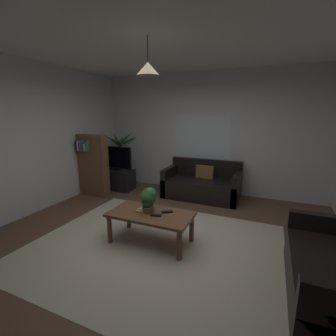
# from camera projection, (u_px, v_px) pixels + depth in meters

# --- Properties ---
(floor) EXTENTS (5.28, 5.16, 0.02)m
(floor) POSITION_uv_depth(u_px,v_px,m) (160.00, 241.00, 3.57)
(floor) COLOR brown
(floor) RESTS_ON ground
(rug) EXTENTS (3.43, 2.84, 0.01)m
(rug) POSITION_uv_depth(u_px,v_px,m) (154.00, 247.00, 3.39)
(rug) COLOR beige
(rug) RESTS_ON ground
(wall_back) EXTENTS (5.40, 0.06, 2.79)m
(wall_back) POSITION_uv_depth(u_px,v_px,m) (207.00, 134.00, 5.59)
(wall_back) COLOR silver
(wall_back) RESTS_ON ground
(wall_left) EXTENTS (0.06, 5.16, 2.79)m
(wall_left) POSITION_uv_depth(u_px,v_px,m) (26.00, 140.00, 4.30)
(wall_left) COLOR silver
(wall_left) RESTS_ON ground
(ceiling) EXTENTS (5.28, 5.16, 0.02)m
(ceiling) POSITION_uv_depth(u_px,v_px,m) (158.00, 35.00, 2.94)
(ceiling) COLOR white
(window_pane) EXTENTS (1.33, 0.01, 1.17)m
(window_pane) POSITION_uv_depth(u_px,v_px,m) (202.00, 141.00, 5.65)
(window_pane) COLOR white
(couch_under_window) EXTENTS (1.65, 0.85, 0.82)m
(couch_under_window) POSITION_uv_depth(u_px,v_px,m) (202.00, 185.00, 5.36)
(couch_under_window) COLOR black
(couch_under_window) RESTS_ON ground
(coffee_table) EXTENTS (1.21, 0.63, 0.46)m
(coffee_table) POSITION_uv_depth(u_px,v_px,m) (151.00, 217.00, 3.44)
(coffee_table) COLOR brown
(coffee_table) RESTS_ON ground
(book_on_table_0) EXTENTS (0.16, 0.14, 0.03)m
(book_on_table_0) POSITION_uv_depth(u_px,v_px,m) (142.00, 211.00, 3.47)
(book_on_table_0) COLOR gold
(book_on_table_0) RESTS_ON coffee_table
(book_on_table_1) EXTENTS (0.14, 0.11, 0.02)m
(book_on_table_1) POSITION_uv_depth(u_px,v_px,m) (143.00, 209.00, 3.47)
(book_on_table_1) COLOR beige
(book_on_table_1) RESTS_ON coffee_table
(remote_on_table_0) EXTENTS (0.17, 0.09, 0.02)m
(remote_on_table_0) POSITION_uv_depth(u_px,v_px,m) (156.00, 215.00, 3.32)
(remote_on_table_0) COLOR black
(remote_on_table_0) RESTS_ON coffee_table
(remote_on_table_1) EXTENTS (0.16, 0.13, 0.02)m
(remote_on_table_1) POSITION_uv_depth(u_px,v_px,m) (167.00, 212.00, 3.44)
(remote_on_table_1) COLOR black
(remote_on_table_1) RESTS_ON coffee_table
(potted_plant_on_table) EXTENTS (0.23, 0.23, 0.37)m
(potted_plant_on_table) POSITION_uv_depth(u_px,v_px,m) (149.00, 198.00, 3.43)
(potted_plant_on_table) COLOR brown
(potted_plant_on_table) RESTS_ON coffee_table
(tv_stand) EXTENTS (0.90, 0.44, 0.50)m
(tv_stand) POSITION_uv_depth(u_px,v_px,m) (116.00, 179.00, 5.96)
(tv_stand) COLOR black
(tv_stand) RESTS_ON ground
(tv) EXTENTS (0.94, 0.16, 0.58)m
(tv) POSITION_uv_depth(u_px,v_px,m) (114.00, 158.00, 5.82)
(tv) COLOR black
(tv) RESTS_ON tv_stand
(potted_palm_corner) EXTENTS (0.89, 0.84, 1.44)m
(potted_palm_corner) POSITION_uv_depth(u_px,v_px,m) (120.00, 159.00, 6.28)
(potted_palm_corner) COLOR brown
(potted_palm_corner) RESTS_ON ground
(bookshelf_corner) EXTENTS (0.70, 0.31, 1.40)m
(bookshelf_corner) POSITION_uv_depth(u_px,v_px,m) (93.00, 165.00, 5.41)
(bookshelf_corner) COLOR brown
(bookshelf_corner) RESTS_ON ground
(pendant_lamp) EXTENTS (0.30, 0.30, 0.47)m
(pendant_lamp) POSITION_uv_depth(u_px,v_px,m) (148.00, 69.00, 2.99)
(pendant_lamp) COLOR black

